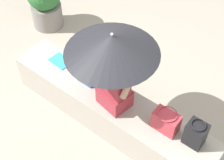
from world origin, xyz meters
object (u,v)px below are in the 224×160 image
object	(u,v)px
person_seated	(115,80)
handbag_black	(166,121)
planter_near	(45,2)
shoulder_bag_spare	(196,134)
tote_bag_canvas	(88,73)
parasol	(112,44)
magazine	(61,61)

from	to	relation	value
person_seated	handbag_black	xyz separation A→B (m)	(-0.64, -0.06, -0.26)
planter_near	shoulder_bag_spare	bearing A→B (deg)	164.80
tote_bag_canvas	shoulder_bag_spare	bearing A→B (deg)	-179.03
shoulder_bag_spare	planter_near	bearing A→B (deg)	-15.20
shoulder_bag_spare	planter_near	xyz separation A→B (m)	(3.12, -0.85, -0.18)
person_seated	tote_bag_canvas	size ratio (longest dim) A/B	3.15
handbag_black	tote_bag_canvas	size ratio (longest dim) A/B	0.99
shoulder_bag_spare	parasol	bearing A→B (deg)	5.05
parasol	magazine	xyz separation A→B (m)	(0.93, -0.09, -0.86)
tote_bag_canvas	parasol	bearing A→B (deg)	171.22
person_seated	planter_near	bearing A→B (deg)	-23.83
planter_near	handbag_black	bearing A→B (deg)	162.37
shoulder_bag_spare	magazine	distance (m)	1.94
person_seated	shoulder_bag_spare	xyz separation A→B (m)	(-0.96, -0.10, -0.24)
person_seated	parasol	bearing A→B (deg)	-17.45
magazine	planter_near	world-z (taller)	planter_near
shoulder_bag_spare	planter_near	world-z (taller)	planter_near
parasol	person_seated	bearing A→B (deg)	162.55
parasol	shoulder_bag_spare	world-z (taller)	parasol
shoulder_bag_spare	planter_near	size ratio (longest dim) A/B	0.36
person_seated	parasol	world-z (taller)	parasol
handbag_black	shoulder_bag_spare	world-z (taller)	shoulder_bag_spare
person_seated	parasol	distance (m)	0.48
person_seated	planter_near	world-z (taller)	person_seated
magazine	handbag_black	bearing A→B (deg)	-177.41
handbag_black	planter_near	distance (m)	2.94
magazine	planter_near	size ratio (longest dim) A/B	0.32
parasol	shoulder_bag_spare	xyz separation A→B (m)	(-1.01, -0.09, -0.71)
shoulder_bag_spare	person_seated	bearing A→B (deg)	6.21
person_seated	magazine	world-z (taller)	person_seated
planter_near	magazine	bearing A→B (deg)	144.47
person_seated	handbag_black	distance (m)	0.69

